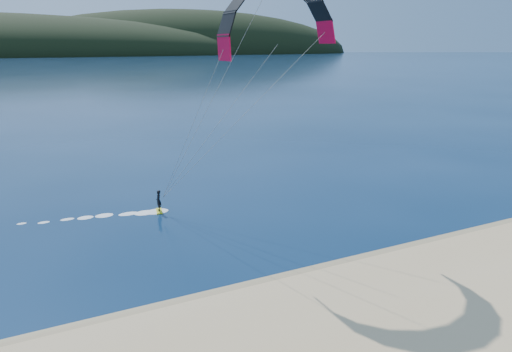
{
  "coord_description": "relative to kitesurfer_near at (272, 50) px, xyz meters",
  "views": [
    {
      "loc": [
        -9.64,
        -16.67,
        13.19
      ],
      "look_at": [
        3.79,
        10.0,
        5.0
      ],
      "focal_mm": 33.41,
      "sensor_mm": 36.0,
      "label": 1
    }
  ],
  "objects": [
    {
      "name": "kitesurfer_near",
      "position": [
        0.0,
        0.0,
        0.0
      ],
      "size": [
        22.33,
        9.75,
        16.38
      ],
      "color": "yellow",
      "rests_on": "ground"
    },
    {
      "name": "wet_sand",
      "position": [
        -6.78,
        -8.96,
        -12.84
      ],
      "size": [
        220.0,
        2.5,
        0.1
      ],
      "color": "#987E58",
      "rests_on": "ground"
    },
    {
      "name": "ground",
      "position": [
        -6.78,
        -13.46,
        -12.89
      ],
      "size": [
        1800.0,
        1800.0,
        0.0
      ],
      "primitive_type": "plane",
      "color": "#08203D",
      "rests_on": "ground"
    },
    {
      "name": "headland",
      "position": [
        -6.15,
        731.83,
        -12.89
      ],
      "size": [
        1200.0,
        310.0,
        140.0
      ],
      "color": "black",
      "rests_on": "ground"
    }
  ]
}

